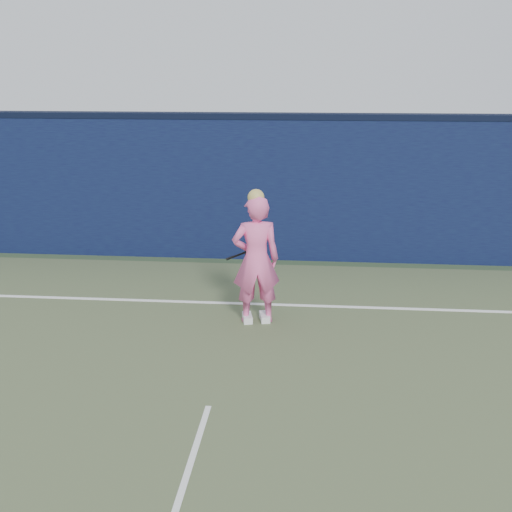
# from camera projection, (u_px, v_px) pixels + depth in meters

# --- Properties ---
(ground) EXTENTS (80.00, 80.00, 0.00)m
(ground) POSITION_uv_depth(u_px,v_px,m) (190.00, 465.00, 5.65)
(ground) COLOR #30492D
(ground) RESTS_ON ground
(backstop_wall) EXTENTS (24.00, 0.40, 2.50)m
(backstop_wall) POSITION_uv_depth(u_px,v_px,m) (256.00, 190.00, 11.50)
(backstop_wall) COLOR #0B0E34
(backstop_wall) RESTS_ON ground
(wall_cap) EXTENTS (24.00, 0.42, 0.10)m
(wall_cap) POSITION_uv_depth(u_px,v_px,m) (256.00, 116.00, 11.13)
(wall_cap) COLOR black
(wall_cap) RESTS_ON backstop_wall
(player) EXTENTS (0.72, 0.54, 1.84)m
(player) POSITION_uv_depth(u_px,v_px,m) (256.00, 259.00, 8.59)
(player) COLOR pink
(player) RESTS_ON ground
(racket) EXTENTS (0.51, 0.25, 0.29)m
(racket) POSITION_uv_depth(u_px,v_px,m) (252.00, 251.00, 9.04)
(racket) COLOR black
(racket) RESTS_ON ground
(court_lines) EXTENTS (11.00, 12.04, 0.01)m
(court_lines) POSITION_uv_depth(u_px,v_px,m) (183.00, 487.00, 5.33)
(court_lines) COLOR white
(court_lines) RESTS_ON court_surface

